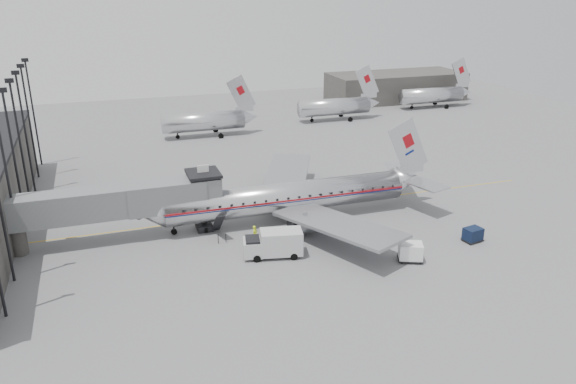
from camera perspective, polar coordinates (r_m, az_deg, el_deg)
name	(u,v)px	position (r m, az deg, el deg)	size (l,w,h in m)	color
ground	(296,231)	(60.38, 0.85, -3.95)	(160.00, 160.00, 0.00)	slate
hangar	(396,86)	(130.38, 10.88, 10.49)	(30.00, 12.00, 6.00)	#3C3936
apron_line	(303,207)	(66.50, 1.56, -1.56)	(0.15, 60.00, 0.01)	gold
jet_bridge	(130,201)	(59.21, -15.74, -0.88)	(21.00, 6.20, 7.10)	#5D6062
floodlight_masts	(17,147)	(67.43, -25.85, 4.16)	(0.90, 42.25, 15.25)	black
distant_aircraft_near	(204,121)	(97.77, -8.49, 7.17)	(16.39, 3.20, 10.26)	silver
distant_aircraft_mid	(335,106)	(108.95, 4.80, 8.70)	(16.39, 3.20, 10.26)	silver
distant_aircraft_far	(432,95)	(123.67, 14.45, 9.56)	(16.39, 3.20, 10.26)	silver
airliner	(293,197)	(62.31, 0.47, -0.46)	(33.73, 31.28, 10.67)	silver
service_van	(274,243)	(54.37, -1.46, -5.23)	(5.98, 3.27, 2.67)	#BABABC
baggage_cart_navy	(473,234)	(60.70, 18.27, -4.11)	(2.10, 1.74, 1.47)	black
baggage_cart_white	(411,252)	(55.00, 12.34, -5.93)	(2.79, 2.49, 1.80)	white
ramp_worker	(255,234)	(57.52, -3.38, -4.29)	(0.66, 0.44, 1.82)	#D9F51C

